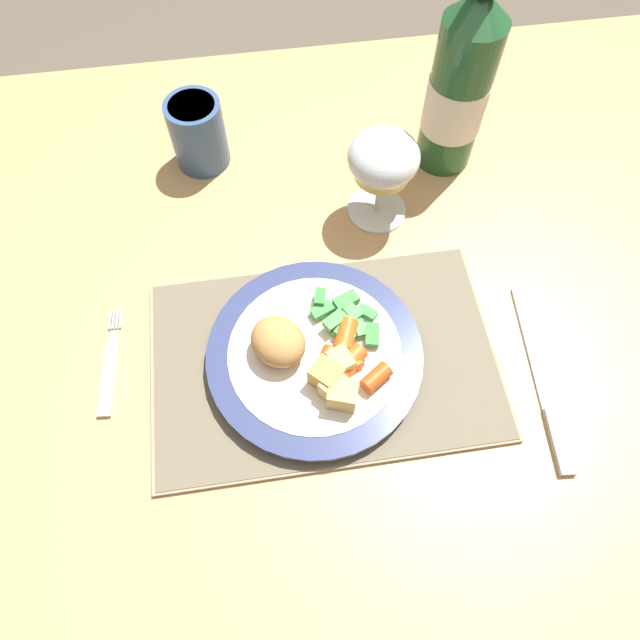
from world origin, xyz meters
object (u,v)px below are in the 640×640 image
at_px(dining_table, 354,324).
at_px(drinking_cup, 198,132).
at_px(table_knife, 546,391).
at_px(wine_glass, 383,162).
at_px(fork, 109,372).
at_px(bottle, 460,85).
at_px(dinner_plate, 315,355).

xyz_separation_m(dining_table, drinking_cup, (-0.17, 0.24, 0.13)).
xyz_separation_m(table_knife, drinking_cup, (-0.35, 0.39, 0.05)).
relative_size(table_knife, drinking_cup, 2.38).
bearing_deg(wine_glass, drinking_cup, 150.63).
relative_size(fork, table_knife, 0.56).
height_order(dining_table, drinking_cup, drinking_cup).
distance_m(table_knife, drinking_cup, 0.53).
relative_size(dining_table, wine_glass, 11.62).
distance_m(bottle, drinking_cup, 0.33).
relative_size(dining_table, drinking_cup, 15.51).
xyz_separation_m(dinner_plate, fork, (-0.22, 0.02, -0.01)).
bearing_deg(drinking_cup, wine_glass, -29.37).
bearing_deg(table_knife, dining_table, 138.74).
bearing_deg(table_knife, fork, 168.82).
bearing_deg(fork, dinner_plate, -5.06).
bearing_deg(bottle, fork, -149.62).
distance_m(dinner_plate, bottle, 0.36).
bearing_deg(fork, drinking_cup, 68.34).
height_order(table_knife, drinking_cup, drinking_cup).
bearing_deg(wine_glass, dining_table, -111.38).
xyz_separation_m(dinner_plate, table_knife, (0.24, -0.07, -0.01)).
height_order(wine_glass, drinking_cup, wine_glass).
bearing_deg(table_knife, drinking_cup, 131.61).
height_order(dining_table, dinner_plate, dinner_plate).
height_order(fork, table_knife, table_knife).
bearing_deg(bottle, wine_glass, -143.28).
bearing_deg(fork, dining_table, 12.49).
bearing_deg(table_knife, wine_glass, 116.18).
bearing_deg(dinner_plate, dining_table, 52.77).
xyz_separation_m(dining_table, bottle, (0.15, 0.19, 0.20)).
relative_size(table_knife, wine_glass, 1.78).
relative_size(dining_table, dinner_plate, 6.14).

